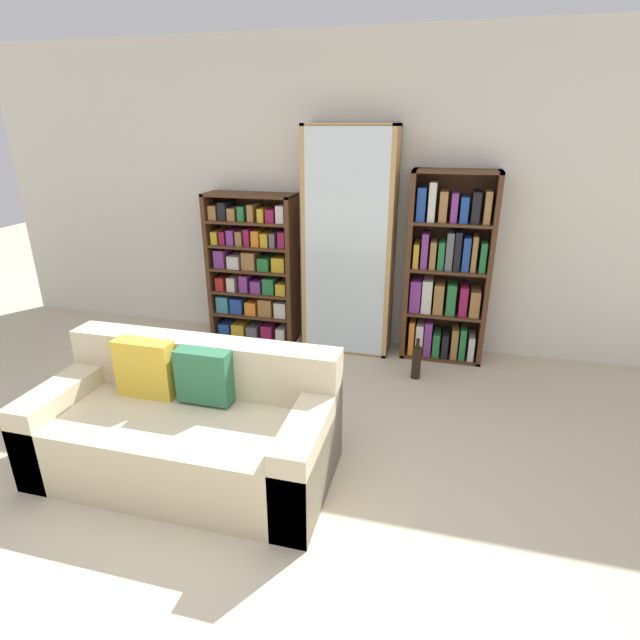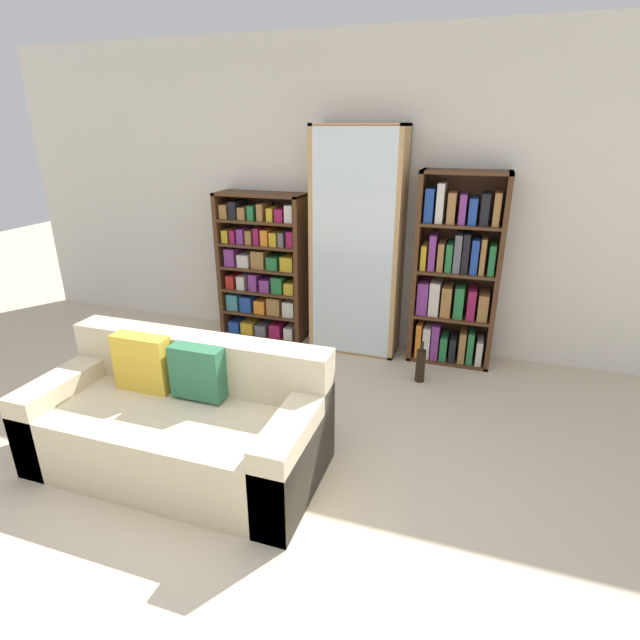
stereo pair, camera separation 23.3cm
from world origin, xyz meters
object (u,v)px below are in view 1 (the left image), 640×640
at_px(couch, 187,429).
at_px(bookshelf_right, 447,273).
at_px(display_cabinet, 349,244).
at_px(wine_bottle, 416,362).
at_px(bookshelf_left, 253,270).

bearing_deg(couch, bookshelf_right, 55.09).
xyz_separation_m(display_cabinet, bookshelf_right, (0.85, 0.02, -0.21)).
xyz_separation_m(bookshelf_right, wine_bottle, (-0.17, -0.50, -0.63)).
bearing_deg(wine_bottle, bookshelf_right, 70.82).
relative_size(bookshelf_left, bookshelf_right, 0.85).
bearing_deg(wine_bottle, bookshelf_left, 162.59).
bearing_deg(display_cabinet, bookshelf_right, 1.03).
relative_size(display_cabinet, bookshelf_right, 1.21).
bearing_deg(bookshelf_right, wine_bottle, -109.18).
bearing_deg(wine_bottle, couch, -129.11).
distance_m(bookshelf_left, display_cabinet, 0.98).
relative_size(bookshelf_left, display_cabinet, 0.70).
height_order(bookshelf_left, bookshelf_right, bookshelf_right).
bearing_deg(bookshelf_right, display_cabinet, -178.97).
bearing_deg(couch, bookshelf_left, 100.13).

